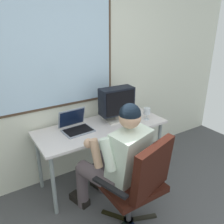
% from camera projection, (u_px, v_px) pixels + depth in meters
% --- Properties ---
extents(wall_rear, '(5.31, 0.08, 2.72)m').
position_uv_depth(wall_rear, '(62.00, 69.00, 2.64)').
color(wall_rear, silver).
rests_on(wall_rear, ground).
extents(desk, '(1.52, 0.61, 0.73)m').
position_uv_depth(desk, '(102.00, 131.00, 2.76)').
color(desk, gray).
rests_on(desk, ground).
extents(office_chair, '(0.68, 0.60, 0.97)m').
position_uv_depth(office_chair, '(139.00, 180.00, 2.09)').
color(office_chair, black).
rests_on(office_chair, ground).
extents(person_seated, '(0.65, 0.87, 1.25)m').
position_uv_depth(person_seated, '(116.00, 159.00, 2.23)').
color(person_seated, '#53474C').
rests_on(person_seated, ground).
extents(crt_monitor, '(0.42, 0.24, 0.41)m').
position_uv_depth(crt_monitor, '(117.00, 102.00, 2.81)').
color(crt_monitor, beige).
rests_on(crt_monitor, desk).
extents(laptop, '(0.33, 0.31, 0.23)m').
position_uv_depth(laptop, '(75.00, 125.00, 2.62)').
color(laptop, gray).
rests_on(laptop, desk).
extents(wine_glass, '(0.08, 0.08, 0.15)m').
position_uv_depth(wine_glass, '(147.00, 112.00, 2.87)').
color(wine_glass, silver).
rests_on(wine_glass, desk).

